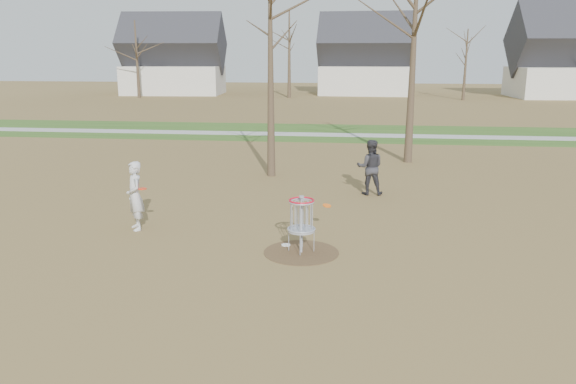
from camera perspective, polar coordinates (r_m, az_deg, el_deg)
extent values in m
plane|color=brown|center=(13.42, 1.36, -6.16)|extent=(160.00, 160.00, 0.00)
cube|color=#2D5119|center=(33.89, 4.84, 6.04)|extent=(160.00, 8.00, 0.01)
cube|color=#9E9E99|center=(32.89, 4.77, 5.82)|extent=(160.00, 1.50, 0.01)
cylinder|color=#47331E|center=(13.42, 1.36, -6.14)|extent=(1.80, 1.80, 0.01)
imported|color=silver|center=(15.44, -15.28, -0.39)|extent=(0.75, 0.81, 1.85)
imported|color=#2F2E33|center=(18.88, 8.34, 2.50)|extent=(0.90, 0.71, 1.85)
cylinder|color=white|center=(13.86, -0.22, -5.40)|extent=(0.22, 0.22, 0.02)
cylinder|color=#FF620D|center=(14.59, 3.98, -1.38)|extent=(0.22, 0.22, 0.08)
cylinder|color=#FB2F0D|center=(15.11, -14.57, 0.32)|extent=(0.22, 0.22, 0.02)
cylinder|color=#9EA3AD|center=(13.20, 1.37, -3.40)|extent=(0.05, 0.05, 1.35)
cylinder|color=#9EA3AD|center=(13.24, 1.37, -3.92)|extent=(0.64, 0.64, 0.04)
torus|color=#9EA3AD|center=(13.04, 1.39, -0.99)|extent=(0.60, 0.60, 0.04)
torus|color=red|center=(13.04, 1.39, -0.84)|extent=(0.60, 0.60, 0.04)
cone|color=#382B1E|center=(21.31, -1.78, 11.59)|extent=(0.32, 0.32, 7.50)
cone|color=#382B1E|center=(24.66, 12.57, 12.75)|extent=(0.36, 0.36, 8.50)
cone|color=#382B1E|center=(62.98, -15.10, 12.87)|extent=(0.36, 0.36, 8.00)
cone|color=#382B1E|center=(60.98, 0.13, 13.78)|extent=(0.40, 0.40, 9.00)
cone|color=#382B1E|center=(60.53, 17.59, 12.21)|extent=(0.32, 0.32, 7.00)
cube|color=silver|center=(68.01, -11.48, 11.08)|extent=(11.46, 7.75, 3.20)
pyramid|color=#2D2D33|center=(67.95, -11.62, 13.92)|extent=(12.01, 7.79, 3.55)
cube|color=silver|center=(66.62, 7.73, 11.17)|extent=(10.24, 7.34, 3.20)
pyramid|color=#2D2D33|center=(66.56, 7.83, 14.07)|extent=(10.74, 7.36, 3.55)
cube|color=silver|center=(68.52, 26.76, 9.91)|extent=(12.40, 8.62, 3.20)
pyramid|color=#2D2D33|center=(68.46, 27.10, 12.93)|extent=(13.00, 8.65, 4.06)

